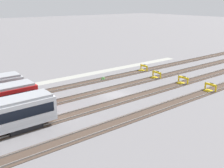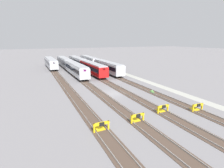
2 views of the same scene
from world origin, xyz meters
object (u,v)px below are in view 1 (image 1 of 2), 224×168
at_px(bumper_stop_near_inner_track, 156,75).
at_px(weed_clump, 103,79).
at_px(bumper_stop_far_inner_track, 210,88).
at_px(bumper_stop_nearest_track, 143,68).
at_px(bumper_stop_middle_track, 182,81).

bearing_deg(bumper_stop_near_inner_track, weed_clump, -29.00).
bearing_deg(bumper_stop_near_inner_track, bumper_stop_far_inner_track, 97.03).
distance_m(bumper_stop_near_inner_track, weed_clump, 9.68).
distance_m(bumper_stop_far_inner_track, weed_clump, 17.76).
height_order(bumper_stop_nearest_track, weed_clump, bumper_stop_nearest_track).
bearing_deg(bumper_stop_nearest_track, weed_clump, 2.33).
bearing_deg(weed_clump, bumper_stop_near_inner_track, 151.00).
distance_m(bumper_stop_nearest_track, weed_clump, 10.20).
bearing_deg(bumper_stop_middle_track, bumper_stop_far_inner_track, 92.15).
xyz_separation_m(bumper_stop_far_inner_track, weed_clump, (9.71, -14.87, -0.27)).
relative_size(bumper_stop_nearest_track, bumper_stop_near_inner_track, 1.00).
bearing_deg(weed_clump, bumper_stop_far_inner_track, 123.16).
height_order(bumper_stop_near_inner_track, weed_clump, bumper_stop_near_inner_track).
relative_size(bumper_stop_nearest_track, bumper_stop_far_inner_track, 1.00).
relative_size(bumper_stop_nearest_track, bumper_stop_middle_track, 1.00).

